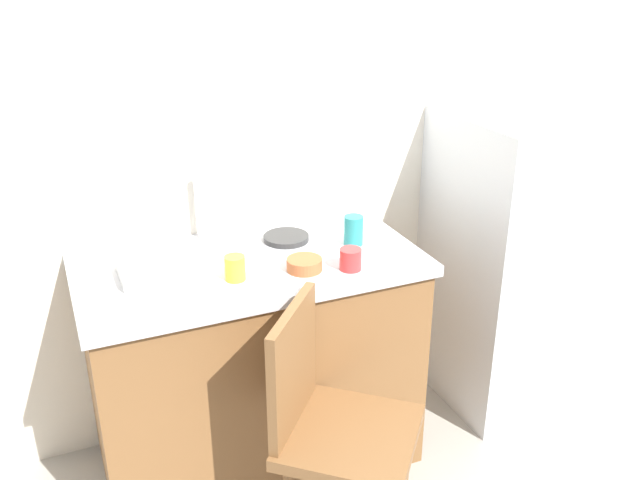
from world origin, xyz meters
TOP-DOWN VIEW (x-y plane):
  - back_wall at (0.00, 1.00)m, footprint 4.80×0.10m
  - cabinet_base at (-0.15, 0.65)m, footprint 1.16×0.60m
  - countertop at (-0.15, 0.65)m, footprint 1.20×0.64m
  - faucet at (-0.25, 0.90)m, footprint 0.02×0.02m
  - refrigerator at (1.04, 0.65)m, footprint 0.63×0.60m
  - chair at (-0.06, 0.12)m, footprint 0.56×0.56m
  - dish_tray at (-0.45, 0.65)m, footprint 0.28×0.20m
  - terracotta_bowl at (-0.00, 0.49)m, footprint 0.12×0.12m
  - hotplate at (0.03, 0.75)m, footprint 0.17×0.17m
  - cup_yellow at (-0.24, 0.52)m, footprint 0.07×0.07m
  - cup_teal at (0.25, 0.62)m, footprint 0.07×0.07m
  - cup_red at (0.15, 0.44)m, footprint 0.07×0.07m

SIDE VIEW (x-z plane):
  - cabinet_base at x=-0.15m, z-range 0.00..0.82m
  - chair at x=-0.06m, z-range 0.05..0.94m
  - refrigerator at x=1.04m, z-range 0.00..1.27m
  - countertop at x=-0.15m, z-range 0.82..0.86m
  - hotplate at x=0.03m, z-range 0.86..0.88m
  - terracotta_bowl at x=0.00m, z-range 0.86..0.90m
  - dish_tray at x=-0.45m, z-range 0.86..0.91m
  - cup_red at x=0.15m, z-range 0.86..0.93m
  - cup_yellow at x=-0.24m, z-range 0.86..0.94m
  - cup_teal at x=0.25m, z-range 0.86..0.97m
  - faucet at x=-0.25m, z-range 0.86..1.11m
  - back_wall at x=0.00m, z-range 0.00..2.43m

